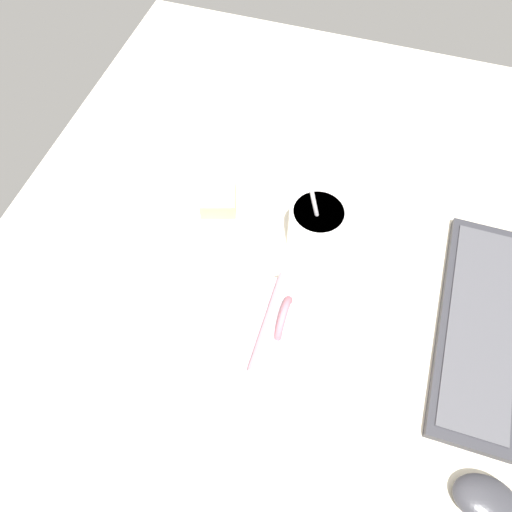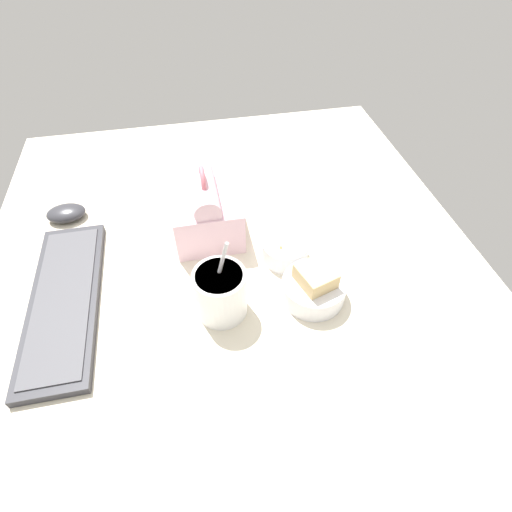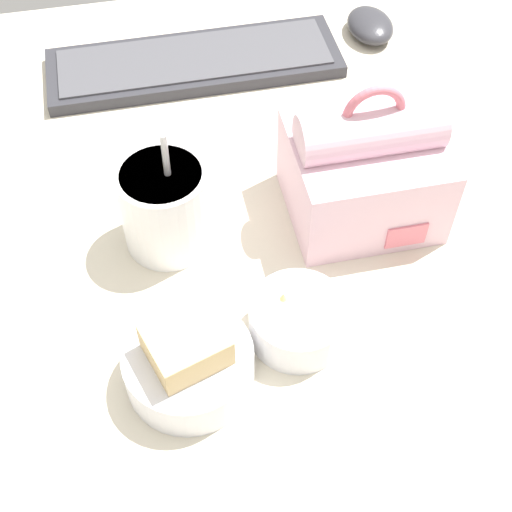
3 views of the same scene
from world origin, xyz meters
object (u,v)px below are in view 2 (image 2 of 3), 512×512
Objects in this scene: lunch_bag at (206,211)px; keyboard at (64,300)px; bento_bowl_sandwich at (314,287)px; computer_mouse at (66,213)px; soup_cup at (221,292)px; bento_bowl_snacks at (285,250)px.

keyboard is at bearing 115.96° from lunch_bag.
computer_mouse is at bearing 55.92° from bento_bowl_sandwich.
keyboard is 50.11cm from bento_bowl_sandwich.
soup_cup reaches higher than keyboard.
soup_cup is 1.76× the size of bento_bowl_snacks.
bento_bowl_snacks is (3.42, -46.41, 1.45)cm from keyboard.
lunch_bag reaches higher than computer_mouse.
computer_mouse reaches higher than keyboard.
soup_cup is at bearing 88.76° from bento_bowl_sandwich.
computer_mouse is (12.00, 33.50, -4.92)cm from lunch_bag.
soup_cup is 1.38× the size of bento_bowl_sandwich.
keyboard is 46.56cm from bento_bowl_snacks.
lunch_bag is at bearing -109.71° from computer_mouse.
bento_bowl_sandwich is at bearing -99.47° from keyboard.
bento_bowl_snacks reaches higher than keyboard.
keyboard is at bearing 94.21° from bento_bowl_snacks.
lunch_bag is 19.85cm from bento_bowl_snacks.
bento_bowl_sandwich is 12.04cm from bento_bowl_snacks.
lunch_bag is 1.80× the size of bento_bowl_snacks.
bento_bowl_sandwich is (-8.24, -49.39, 2.03)cm from keyboard.
lunch_bag is at bearing 0.03° from soup_cup.
soup_cup is 1.92× the size of computer_mouse.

